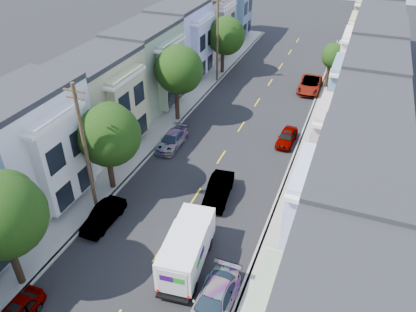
{
  "coord_description": "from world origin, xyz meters",
  "views": [
    {
      "loc": [
        9.84,
        -16.55,
        20.01
      ],
      "look_at": [
        0.03,
        8.65,
        2.2
      ],
      "focal_mm": 35.0,
      "sensor_mm": 36.0,
      "label": 1
    }
  ],
  "objects_px": {
    "tree_c": "(108,135)",
    "parked_right_c": "(287,137)",
    "lead_sedan": "(219,190)",
    "parked_right_d": "(310,85)",
    "parked_left_c": "(104,216)",
    "tree_b": "(1,216)",
    "tree_far_r": "(333,57)",
    "utility_pole_near": "(86,151)",
    "tree_e": "(225,36)",
    "parked_right_b": "(213,302)",
    "parked_left_d": "(172,140)",
    "tree_d": "(178,70)",
    "fedex_truck": "(187,248)",
    "utility_pole_far": "(217,40)"
  },
  "relations": [
    {
      "from": "parked_left_c",
      "to": "parked_left_d",
      "type": "distance_m",
      "value": 11.21
    },
    {
      "from": "fedex_truck",
      "to": "parked_left_d",
      "type": "xyz_separation_m",
      "value": [
        -7.12,
        12.64,
        -0.89
      ]
    },
    {
      "from": "tree_b",
      "to": "parked_right_b",
      "type": "xyz_separation_m",
      "value": [
        11.2,
        2.39,
        -4.73
      ]
    },
    {
      "from": "tree_e",
      "to": "lead_sedan",
      "type": "bearing_deg",
      "value": -71.72
    },
    {
      "from": "lead_sedan",
      "to": "parked_right_d",
      "type": "height_order",
      "value": "lead_sedan"
    },
    {
      "from": "tree_far_r",
      "to": "lead_sedan",
      "type": "height_order",
      "value": "tree_far_r"
    },
    {
      "from": "tree_b",
      "to": "parked_left_d",
      "type": "bearing_deg",
      "value": 85.43
    },
    {
      "from": "tree_far_r",
      "to": "utility_pole_far",
      "type": "relative_size",
      "value": 0.54
    },
    {
      "from": "utility_pole_near",
      "to": "parked_right_c",
      "type": "relative_size",
      "value": 2.54
    },
    {
      "from": "tree_d",
      "to": "tree_e",
      "type": "relative_size",
      "value": 1.09
    },
    {
      "from": "parked_left_c",
      "to": "parked_right_d",
      "type": "height_order",
      "value": "parked_right_d"
    },
    {
      "from": "utility_pole_near",
      "to": "parked_right_c",
      "type": "bearing_deg",
      "value": 52.29
    },
    {
      "from": "parked_left_d",
      "to": "parked_right_c",
      "type": "xyz_separation_m",
      "value": [
        9.8,
        4.38,
        -0.01
      ]
    },
    {
      "from": "tree_e",
      "to": "utility_pole_near",
      "type": "height_order",
      "value": "utility_pole_near"
    },
    {
      "from": "parked_left_c",
      "to": "parked_right_b",
      "type": "xyz_separation_m",
      "value": [
        9.8,
        -3.93,
        0.08
      ]
    },
    {
      "from": "parked_left_d",
      "to": "parked_right_b",
      "type": "xyz_separation_m",
      "value": [
        9.8,
        -15.14,
        0.09
      ]
    },
    {
      "from": "tree_far_r",
      "to": "parked_right_c",
      "type": "distance_m",
      "value": 14.98
    },
    {
      "from": "tree_d",
      "to": "parked_left_c",
      "type": "distance_m",
      "value": 16.89
    },
    {
      "from": "tree_c",
      "to": "parked_right_c",
      "type": "bearing_deg",
      "value": 46.46
    },
    {
      "from": "parked_right_b",
      "to": "parked_left_d",
      "type": "bearing_deg",
      "value": 123.55
    },
    {
      "from": "tree_far_r",
      "to": "parked_right_b",
      "type": "xyz_separation_m",
      "value": [
        -1.99,
        -34.01,
        -3.15
      ]
    },
    {
      "from": "tree_b",
      "to": "tree_far_r",
      "type": "xyz_separation_m",
      "value": [
        13.2,
        36.39,
        -1.58
      ]
    },
    {
      "from": "tree_b",
      "to": "tree_far_r",
      "type": "distance_m",
      "value": 38.74
    },
    {
      "from": "tree_e",
      "to": "utility_pole_near",
      "type": "relative_size",
      "value": 0.73
    },
    {
      "from": "parked_left_d",
      "to": "parked_right_b",
      "type": "height_order",
      "value": "parked_right_b"
    },
    {
      "from": "tree_b",
      "to": "utility_pole_near",
      "type": "distance_m",
      "value": 7.43
    },
    {
      "from": "tree_c",
      "to": "parked_right_b",
      "type": "height_order",
      "value": "tree_c"
    },
    {
      "from": "tree_c",
      "to": "tree_far_r",
      "type": "bearing_deg",
      "value": 63.33
    },
    {
      "from": "tree_d",
      "to": "parked_right_c",
      "type": "height_order",
      "value": "tree_d"
    },
    {
      "from": "tree_d",
      "to": "parked_right_d",
      "type": "bearing_deg",
      "value": 47.64
    },
    {
      "from": "tree_b",
      "to": "tree_far_r",
      "type": "relative_size",
      "value": 1.46
    },
    {
      "from": "fedex_truck",
      "to": "parked_right_b",
      "type": "height_order",
      "value": "fedex_truck"
    },
    {
      "from": "tree_b",
      "to": "utility_pole_far",
      "type": "height_order",
      "value": "utility_pole_far"
    },
    {
      "from": "tree_e",
      "to": "parked_left_c",
      "type": "bearing_deg",
      "value": -87.32
    },
    {
      "from": "lead_sedan",
      "to": "parked_right_b",
      "type": "relative_size",
      "value": 0.92
    },
    {
      "from": "tree_c",
      "to": "fedex_truck",
      "type": "xyz_separation_m",
      "value": [
        8.52,
        -5.23,
        -3.39
      ]
    },
    {
      "from": "utility_pole_near",
      "to": "parked_right_c",
      "type": "xyz_separation_m",
      "value": [
        11.2,
        14.48,
        -4.51
      ]
    },
    {
      "from": "tree_c",
      "to": "parked_left_d",
      "type": "bearing_deg",
      "value": 79.29
    },
    {
      "from": "tree_b",
      "to": "tree_c",
      "type": "xyz_separation_m",
      "value": [
        0.0,
        10.12,
        -0.53
      ]
    },
    {
      "from": "tree_e",
      "to": "utility_pole_near",
      "type": "distance_m",
      "value": 28.83
    },
    {
      "from": "parked_right_b",
      "to": "tree_c",
      "type": "bearing_deg",
      "value": 146.03
    },
    {
      "from": "fedex_truck",
      "to": "parked_right_c",
      "type": "height_order",
      "value": "fedex_truck"
    },
    {
      "from": "parked_left_d",
      "to": "utility_pole_far",
      "type": "bearing_deg",
      "value": 93.59
    },
    {
      "from": "utility_pole_near",
      "to": "parked_right_d",
      "type": "xyz_separation_m",
      "value": [
        11.2,
        27.3,
        -4.41
      ]
    },
    {
      "from": "tree_far_r",
      "to": "fedex_truck",
      "type": "relative_size",
      "value": 0.93
    },
    {
      "from": "utility_pole_near",
      "to": "parked_right_c",
      "type": "height_order",
      "value": "utility_pole_near"
    },
    {
      "from": "fedex_truck",
      "to": "parked_left_d",
      "type": "height_order",
      "value": "fedex_truck"
    },
    {
      "from": "tree_c",
      "to": "parked_left_c",
      "type": "distance_m",
      "value": 5.89
    },
    {
      "from": "parked_left_c",
      "to": "utility_pole_near",
      "type": "bearing_deg",
      "value": 142.38
    },
    {
      "from": "tree_d",
      "to": "utility_pole_far",
      "type": "xyz_separation_m",
      "value": [
        0.0,
        10.98,
        -0.34
      ]
    }
  ]
}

